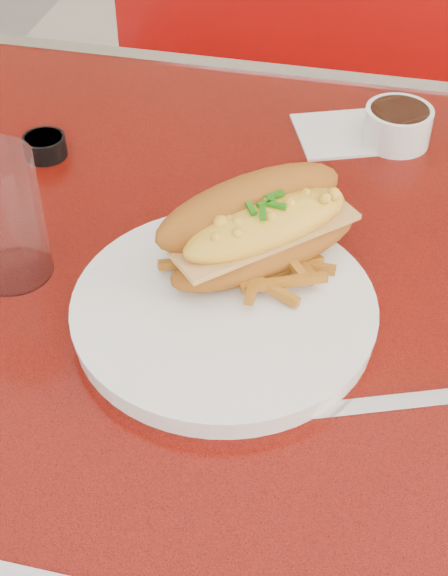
% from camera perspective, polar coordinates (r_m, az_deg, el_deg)
% --- Properties ---
extents(diner_table, '(1.23, 0.83, 0.77)m').
position_cam_1_polar(diner_table, '(0.94, 8.06, -5.87)').
color(diner_table, red).
rests_on(diner_table, ground).
extents(booth_bench_far, '(1.20, 0.51, 0.90)m').
position_cam_1_polar(booth_bench_far, '(1.77, 10.31, 6.48)').
color(booth_bench_far, '#9D0C0A').
rests_on(booth_bench_far, ground).
extents(dinner_plate, '(0.35, 0.35, 0.02)m').
position_cam_1_polar(dinner_plate, '(0.76, -0.00, -1.59)').
color(dinner_plate, white).
rests_on(dinner_plate, diner_table).
extents(mac_hoagie, '(0.22, 0.22, 0.09)m').
position_cam_1_polar(mac_hoagie, '(0.78, 2.59, 4.42)').
color(mac_hoagie, '#A65E1A').
rests_on(mac_hoagie, dinner_plate).
extents(fries_pile, '(0.15, 0.14, 0.03)m').
position_cam_1_polar(fries_pile, '(0.79, 2.43, 2.85)').
color(fries_pile, orange).
rests_on(fries_pile, dinner_plate).
extents(fork, '(0.04, 0.15, 0.00)m').
position_cam_1_polar(fork, '(0.75, 3.38, -1.13)').
color(fork, silver).
rests_on(fork, dinner_plate).
extents(gravy_ramekin, '(0.10, 0.10, 0.05)m').
position_cam_1_polar(gravy_ramekin, '(1.02, 12.25, 11.29)').
color(gravy_ramekin, white).
rests_on(gravy_ramekin, diner_table).
extents(sauce_cup_left, '(0.07, 0.07, 0.03)m').
position_cam_1_polar(sauce_cup_left, '(1.00, -12.63, 9.87)').
color(sauce_cup_left, black).
rests_on(sauce_cup_left, diner_table).
extents(water_tumbler, '(0.09, 0.09, 0.14)m').
position_cam_1_polar(water_tumbler, '(0.80, -15.46, 4.85)').
color(water_tumbler, '#BFDCF6').
rests_on(water_tumbler, diner_table).
extents(paper_napkin, '(0.14, 0.14, 0.00)m').
position_cam_1_polar(paper_napkin, '(1.04, 8.27, 10.79)').
color(paper_napkin, white).
rests_on(paper_napkin, diner_table).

